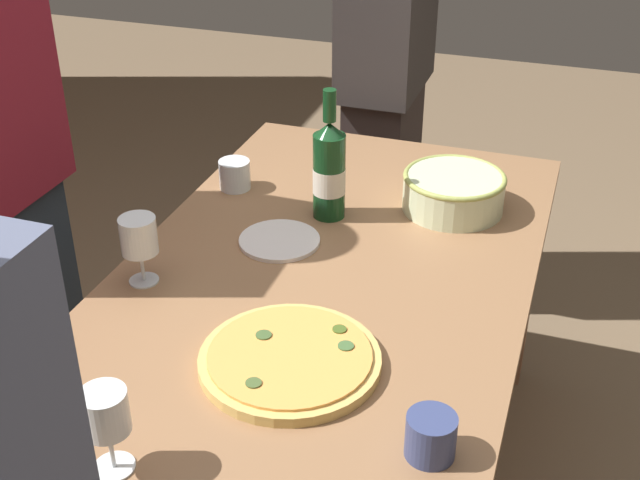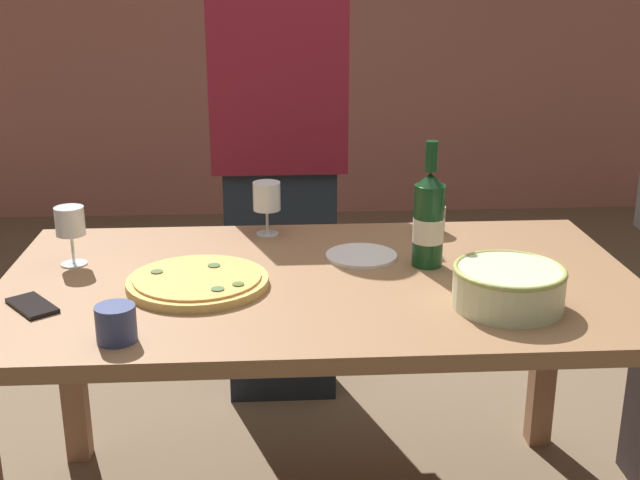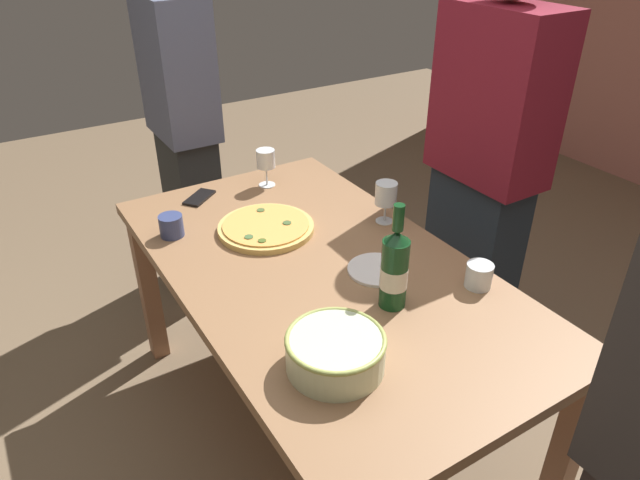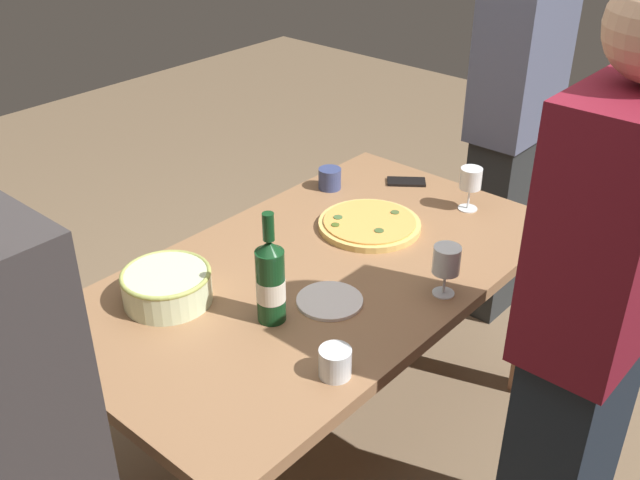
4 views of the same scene
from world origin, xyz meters
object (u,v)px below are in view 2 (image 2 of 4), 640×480
object	(u,v)px
cup_amber	(116,324)
pizza	(198,281)
side_plate	(361,256)
person_guest_left	(279,160)
wine_glass_near_pizza	(267,199)
wine_bottle	(429,219)
serving_bowl	(508,285)
cell_phone	(32,306)
wine_glass_by_bottle	(70,223)
cup_ceramic	(431,219)
dining_table	(320,311)

from	to	relation	value
cup_amber	pizza	bearing A→B (deg)	64.38
side_plate	person_guest_left	distance (m)	0.71
wine_glass_near_pizza	cup_amber	distance (m)	0.77
wine_bottle	side_plate	bearing A→B (deg)	157.31
pizza	person_guest_left	size ratio (longest dim) A/B	0.20
wine_bottle	side_plate	world-z (taller)	wine_bottle
serving_bowl	cell_phone	size ratio (longest dim) A/B	1.79
wine_bottle	wine_glass_near_pizza	size ratio (longest dim) A/B	2.11
pizza	wine_glass_by_bottle	world-z (taller)	wine_glass_by_bottle
side_plate	wine_bottle	bearing A→B (deg)	-22.69
cup_ceramic	cell_phone	bearing A→B (deg)	-153.55
wine_bottle	wine_glass_by_bottle	size ratio (longest dim) A/B	2.10
cup_amber	cup_ceramic	size ratio (longest dim) A/B	1.03
side_plate	person_guest_left	xyz separation A→B (m)	(-0.21, 0.67, 0.11)
cup_ceramic	cell_phone	world-z (taller)	cup_ceramic
wine_glass_near_pizza	person_guest_left	xyz separation A→B (m)	(0.04, 0.45, 0.01)
cup_amber	wine_glass_by_bottle	bearing A→B (deg)	112.17
dining_table	cup_ceramic	distance (m)	0.52
dining_table	cell_phone	xyz separation A→B (m)	(-0.67, -0.15, 0.10)
pizza	serving_bowl	size ratio (longest dim) A/B	1.35
pizza	side_plate	xyz separation A→B (m)	(0.42, 0.18, -0.01)
dining_table	person_guest_left	distance (m)	0.84
pizza	cup_amber	bearing A→B (deg)	-115.62
dining_table	cell_phone	world-z (taller)	cell_phone
wine_glass_by_bottle	wine_bottle	bearing A→B (deg)	-3.86
wine_glass_near_pizza	cup_ceramic	xyz separation A→B (m)	(0.48, -0.01, -0.07)
pizza	cup_amber	size ratio (longest dim) A/B	4.10
pizza	wine_glass_near_pizza	size ratio (longest dim) A/B	2.21
cup_amber	person_guest_left	xyz separation A→B (m)	(0.36, 1.15, 0.08)
cup_amber	cell_phone	world-z (taller)	cup_amber
wine_glass_by_bottle	cup_ceramic	xyz separation A→B (m)	(0.99, 0.22, -0.07)
pizza	serving_bowl	distance (m)	0.74
dining_table	wine_glass_near_pizza	distance (m)	0.43
wine_glass_near_pizza	wine_glass_by_bottle	bearing A→B (deg)	-155.90
wine_bottle	wine_glass_by_bottle	world-z (taller)	wine_bottle
cup_amber	person_guest_left	bearing A→B (deg)	72.78
pizza	wine_bottle	distance (m)	0.61
wine_bottle	person_guest_left	bearing A→B (deg)	116.87
side_plate	cell_phone	world-z (taller)	same
serving_bowl	cell_phone	xyz separation A→B (m)	(-1.09, 0.06, -0.05)
serving_bowl	person_guest_left	xyz separation A→B (m)	(-0.51, 1.02, 0.07)
cup_ceramic	cell_phone	size ratio (longest dim) A/B	0.57
cup_amber	wine_bottle	bearing A→B (deg)	29.56
serving_bowl	wine_glass_by_bottle	distance (m)	1.11
wine_bottle	cup_amber	distance (m)	0.84
wine_bottle	cell_phone	size ratio (longest dim) A/B	2.29
wine_glass_near_pizza	cup_ceramic	bearing A→B (deg)	-0.73
wine_glass_near_pizza	cup_amber	world-z (taller)	wine_glass_near_pizza
dining_table	person_guest_left	world-z (taller)	person_guest_left
side_plate	wine_glass_by_bottle	bearing A→B (deg)	-179.50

